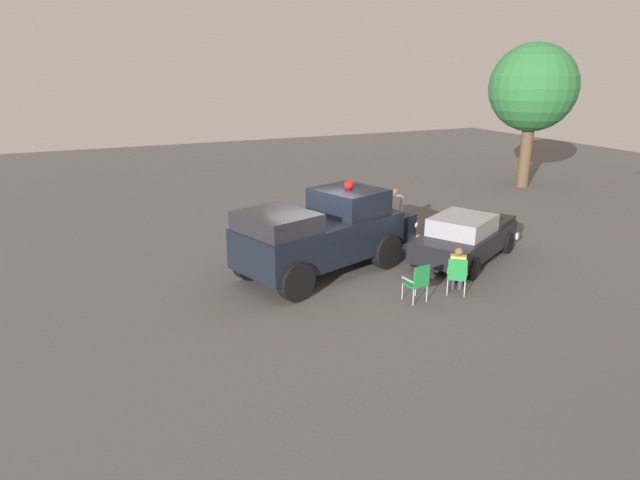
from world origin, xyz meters
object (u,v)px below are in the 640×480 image
Objects in this scene: spectator_standing at (395,208)px; lawn_chair_spare at (336,221)px; spectator_seated at (458,268)px; lawn_chair_near_truck at (457,274)px; oak_tree_right at (533,88)px; vintage_fire_truck at (326,232)px; lawn_chair_by_car at (418,281)px; classic_hot_rod at (466,236)px.

lawn_chair_spare is at bearing -15.15° from spectator_standing.
lawn_chair_near_truck is at bearing 50.65° from spectator_seated.
oak_tree_right reaches higher than spectator_standing.
oak_tree_right is at bearing -154.38° from vintage_fire_truck.
lawn_chair_by_car is 5.91m from spectator_standing.
lawn_chair_spare is 0.79× the size of spectator_seated.
vintage_fire_truck is 4.47m from classic_hot_rod.
vintage_fire_truck is 3.86m from lawn_chair_near_truck.
lawn_chair_by_car is (3.17, 2.12, -0.16)m from classic_hot_rod.
lawn_chair_spare is (2.63, -3.73, -0.16)m from classic_hot_rod.
vintage_fire_truck is 4.45m from spectator_standing.
spectator_seated is (-2.47, 2.87, -0.50)m from vintage_fire_truck.
lawn_chair_near_truck is 0.15× the size of oak_tree_right.
spectator_standing is (-3.77, -2.35, -0.23)m from vintage_fire_truck.
classic_hot_rod is at bearing 125.15° from lawn_chair_spare.
classic_hot_rod is at bearing -146.25° from lawn_chair_by_car.
lawn_chair_spare is at bearing 17.24° from oak_tree_right.
classic_hot_rod is 4.62× the size of lawn_chair_by_car.
lawn_chair_near_truck is 1.00× the size of lawn_chair_by_car.
spectator_seated reaches higher than lawn_chair_spare.
vintage_fire_truck is 6.21× the size of lawn_chair_spare.
lawn_chair_spare is (0.65, -5.87, 0.00)m from lawn_chair_near_truck.
classic_hot_rod is 12.81m from oak_tree_right.
lawn_chair_by_car is (1.19, -0.02, 0.00)m from lawn_chair_near_truck.
classic_hot_rod reaches higher than lawn_chair_spare.
classic_hot_rod is 4.57m from lawn_chair_spare.
oak_tree_right is (-12.20, -3.79, 4.14)m from lawn_chair_spare.
spectator_standing reaches higher than spectator_seated.
lawn_chair_by_car is at bearing 111.93° from vintage_fire_truck.
oak_tree_right reaches higher than vintage_fire_truck.
lawn_chair_near_truck is 1.00× the size of lawn_chair_spare.
spectator_seated is at bearing 97.22° from lawn_chair_spare.
classic_hot_rod is 2.78m from spectator_seated.
classic_hot_rod is at bearing 38.15° from oak_tree_right.
spectator_seated reaches higher than lawn_chair_near_truck.
lawn_chair_by_car is 0.61× the size of spectator_standing.
classic_hot_rod is 4.62× the size of lawn_chair_spare.
oak_tree_right reaches higher than lawn_chair_by_car.
spectator_standing is 11.68m from oak_tree_right.
oak_tree_right is at bearing -141.85° from classic_hot_rod.
oak_tree_right reaches higher than classic_hot_rod.
spectator_standing is at bearing -115.95° from lawn_chair_by_car.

